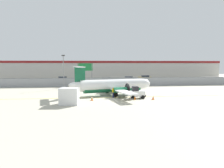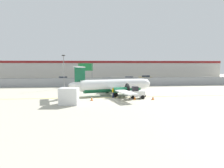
{
  "view_description": "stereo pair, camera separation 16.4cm",
  "coord_description": "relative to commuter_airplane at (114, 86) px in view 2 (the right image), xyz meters",
  "views": [
    {
      "loc": [
        -5.11,
        -29.39,
        5.31
      ],
      "look_at": [
        -1.24,
        5.51,
        1.8
      ],
      "focal_mm": 32.0,
      "sensor_mm": 36.0,
      "label": 1
    },
    {
      "loc": [
        -4.95,
        -29.4,
        5.31
      ],
      "look_at": [
        -1.24,
        5.51,
        1.8
      ],
      "focal_mm": 32.0,
      "sensor_mm": 36.0,
      "label": 2
    }
  ],
  "objects": [
    {
      "name": "cargo_container",
      "position": [
        -6.88,
        -7.51,
        -0.5
      ],
      "size": [
        2.58,
        2.22,
        2.2
      ],
      "rotation": [
        0.0,
        0.0,
        -0.09
      ],
      "color": "silver",
      "rests_on": "ground"
    },
    {
      "name": "background_building",
      "position": [
        0.98,
        43.42,
        1.66
      ],
      "size": [
        91.0,
        8.1,
        6.5
      ],
      "color": "beige",
      "rests_on": "ground"
    },
    {
      "name": "ground_crew_worker",
      "position": [
        -0.47,
        -2.74,
        -0.65
      ],
      "size": [
        0.42,
        0.55,
        1.7
      ],
      "rotation": [
        0.0,
        0.0,
        6.0
      ],
      "color": "#191E4C",
      "rests_on": "ground"
    },
    {
      "name": "apron_light_pole",
      "position": [
        -9.76,
        9.9,
        2.7
      ],
      "size": [
        0.7,
        0.3,
        7.27
      ],
      "color": "slate",
      "rests_on": "ground"
    },
    {
      "name": "traffic_cone_near_right",
      "position": [
        -3.87,
        -5.02,
        -1.29
      ],
      "size": [
        0.36,
        0.36,
        0.64
      ],
      "color": "orange",
      "rests_on": "ground"
    },
    {
      "name": "traffic_cone_far_right",
      "position": [
        5.26,
        -5.27,
        -1.29
      ],
      "size": [
        0.36,
        0.36,
        0.64
      ],
      "color": "orange",
      "rests_on": "ground"
    },
    {
      "name": "baggage_tug",
      "position": [
        3.12,
        -3.93,
        -0.75
      ],
      "size": [
        2.35,
        1.43,
        1.88
      ],
      "rotation": [
        0.0,
        0.0,
        -0.02
      ],
      "color": "silver",
      "rests_on": "ground"
    },
    {
      "name": "parked_car_3",
      "position": [
        7.15,
        23.98,
        -0.71
      ],
      "size": [
        4.26,
        2.13,
        1.58
      ],
      "rotation": [
        0.0,
        0.0,
        3.1
      ],
      "color": "navy",
      "rests_on": "parking_lot_strip"
    },
    {
      "name": "traffic_cone_near_left",
      "position": [
        -6.15,
        -0.5,
        -1.29
      ],
      "size": [
        0.36,
        0.36,
        0.64
      ],
      "color": "orange",
      "rests_on": "ground"
    },
    {
      "name": "parking_lot_strip",
      "position": [
        0.98,
        24.93,
        -1.54
      ],
      "size": [
        98.0,
        17.0,
        0.12
      ],
      "color": "#38383A",
      "rests_on": "ground"
    },
    {
      "name": "traffic_cone_far_left",
      "position": [
        2.58,
        -4.88,
        -1.29
      ],
      "size": [
        0.36,
        0.36,
        0.64
      ],
      "color": "orange",
      "rests_on": "ground"
    },
    {
      "name": "highway_sign",
      "position": [
        -5.26,
        15.48,
        2.54
      ],
      "size": [
        3.6,
        0.14,
        5.5
      ],
      "color": "slate",
      "rests_on": "ground"
    },
    {
      "name": "ground_plane",
      "position": [
        0.98,
        -2.57,
        -1.6
      ],
      "size": [
        140.0,
        140.0,
        0.01
      ],
      "color": "#B2AD99"
    },
    {
      "name": "parked_car_1",
      "position": [
        -6.92,
        23.61,
        -0.71
      ],
      "size": [
        4.24,
        2.09,
        1.58
      ],
      "rotation": [
        0.0,
        0.0,
        0.03
      ],
      "color": "#19662D",
      "rests_on": "parking_lot_strip"
    },
    {
      "name": "parked_car_4",
      "position": [
        13.62,
        28.92,
        -0.71
      ],
      "size": [
        4.21,
        2.03,
        1.58
      ],
      "rotation": [
        0.0,
        0.0,
        3.13
      ],
      "color": "#B28C19",
      "rests_on": "parking_lot_strip"
    },
    {
      "name": "perimeter_fence",
      "position": [
        0.98,
        13.43,
        -0.49
      ],
      "size": [
        98.0,
        0.1,
        2.1
      ],
      "color": "gray",
      "rests_on": "ground"
    },
    {
      "name": "commuter_airplane",
      "position": [
        0.0,
        0.0,
        0.0
      ],
      "size": [
        14.68,
        15.93,
        4.92
      ],
      "rotation": [
        0.0,
        0.0,
        0.24
      ],
      "color": "white",
      "rests_on": "ground"
    },
    {
      "name": "parked_car_0",
      "position": [
        -12.24,
        25.95,
        -0.71
      ],
      "size": [
        4.22,
        2.04,
        1.58
      ],
      "rotation": [
        0.0,
        0.0,
        3.13
      ],
      "color": "#B28C19",
      "rests_on": "parking_lot_strip"
    },
    {
      "name": "parked_car_2",
      "position": [
        0.5,
        20.23,
        -0.71
      ],
      "size": [
        4.35,
        2.33,
        1.58
      ],
      "rotation": [
        0.0,
        0.0,
        0.1
      ],
      "color": "navy",
      "rests_on": "parking_lot_strip"
    }
  ]
}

